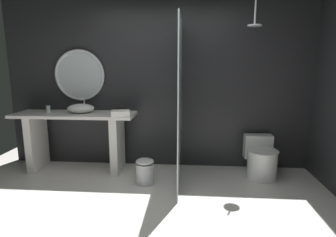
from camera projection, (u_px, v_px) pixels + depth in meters
name	position (u px, v px, depth m)	size (l,w,h in m)	color
ground_plane	(139.00, 231.00, 2.71)	(5.76, 5.76, 0.00)	silver
back_wall_panel	(159.00, 84.00, 4.31)	(4.80, 0.10, 2.60)	#232326
vanity_counter	(76.00, 134.00, 4.20)	(1.81, 0.58, 0.89)	silver
vessel_sink	(81.00, 108.00, 4.15)	(0.40, 0.33, 0.20)	white
tumbler_cup	(48.00, 109.00, 4.19)	(0.06, 0.06, 0.10)	silver
tissue_box	(120.00, 111.00, 4.09)	(0.14, 0.14, 0.08)	black
round_wall_mirror	(80.00, 75.00, 4.29)	(0.79, 0.04, 0.79)	silver
shower_glass_panel	(180.00, 104.00, 3.67)	(0.02, 1.25, 2.17)	silver
rain_shower_head	(255.00, 21.00, 3.56)	(0.18, 0.18, 0.41)	silver
toilet	(261.00, 159.00, 4.00)	(0.43, 0.62, 0.56)	white
waste_bin	(145.00, 171.00, 3.76)	(0.25, 0.25, 0.35)	silver
folded_hand_towel	(120.00, 113.00, 3.89)	(0.26, 0.19, 0.08)	silver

